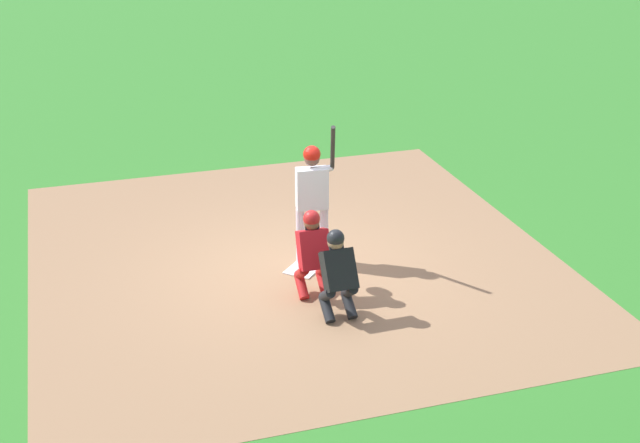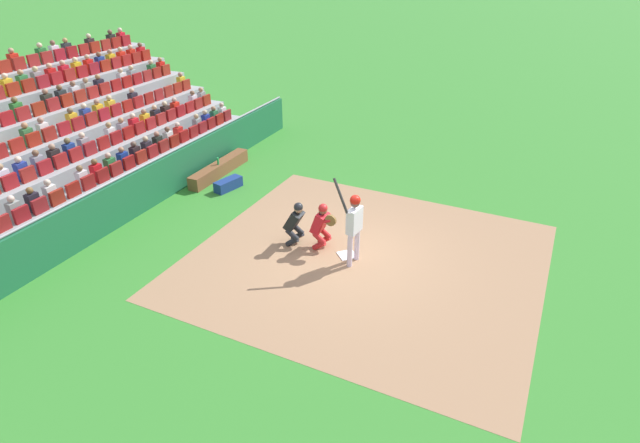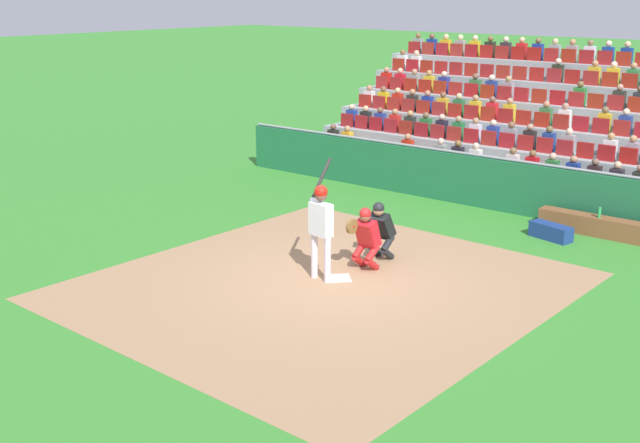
# 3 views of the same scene
# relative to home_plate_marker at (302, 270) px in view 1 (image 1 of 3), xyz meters

# --- Properties ---
(ground_plane) EXTENTS (160.00, 160.00, 0.00)m
(ground_plane) POSITION_rel_home_plate_marker_xyz_m (0.00, 0.00, -0.02)
(ground_plane) COLOR #35842D
(infield_dirt_patch) EXTENTS (8.05, 8.63, 0.01)m
(infield_dirt_patch) POSITION_rel_home_plate_marker_xyz_m (0.00, 0.50, -0.01)
(infield_dirt_patch) COLOR #A17956
(infield_dirt_patch) RESTS_ON ground_plane
(home_plate_marker) EXTENTS (0.62, 0.62, 0.02)m
(home_plate_marker) POSITION_rel_home_plate_marker_xyz_m (0.00, 0.00, 0.00)
(home_plate_marker) COLOR white
(home_plate_marker) RESTS_ON infield_dirt_patch
(batter_at_plate) EXTENTS (0.58, 0.66, 2.30)m
(batter_at_plate) POSITION_rel_home_plate_marker_xyz_m (0.25, 0.25, 1.17)
(batter_at_plate) COLOR silver
(batter_at_plate) RESTS_ON ground_plane
(catcher_crouching) EXTENTS (0.47, 0.72, 1.30)m
(catcher_crouching) POSITION_rel_home_plate_marker_xyz_m (-0.07, -0.75, 0.71)
(catcher_crouching) COLOR red
(catcher_crouching) RESTS_ON ground_plane
(home_plate_umpire) EXTENTS (0.46, 0.50, 1.26)m
(home_plate_umpire) POSITION_rel_home_plate_marker_xyz_m (0.05, -1.45, 0.67)
(home_plate_umpire) COLOR black
(home_plate_umpire) RESTS_ON ground_plane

